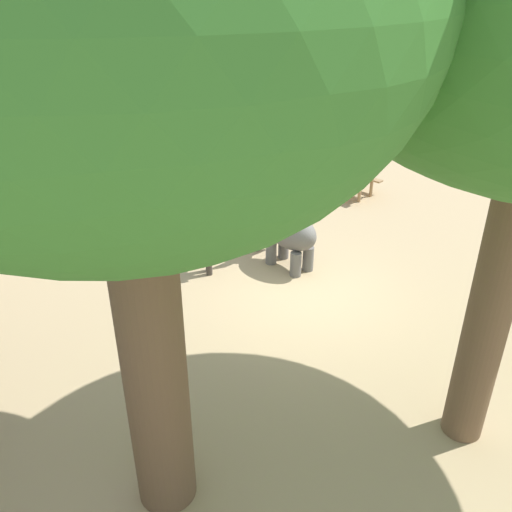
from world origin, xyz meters
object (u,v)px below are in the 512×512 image
(shade_tree_secondary, at_px, (113,13))
(picnic_table_near, at_px, (350,177))
(elephant, at_px, (284,230))
(person_handler, at_px, (207,236))

(shade_tree_secondary, height_order, picnic_table_near, shade_tree_secondary)
(elephant, bearing_deg, picnic_table_near, -68.61)
(shade_tree_secondary, bearing_deg, person_handler, -20.39)
(person_handler, bearing_deg, picnic_table_near, 42.19)
(shade_tree_secondary, xyz_separation_m, picnic_table_near, (8.92, -7.55, -5.23))
(person_handler, height_order, picnic_table_near, person_handler)
(person_handler, bearing_deg, elephant, 5.59)
(person_handler, bearing_deg, shade_tree_secondary, -99.87)
(elephant, relative_size, picnic_table_near, 1.00)
(elephant, height_order, shade_tree_secondary, shade_tree_secondary)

